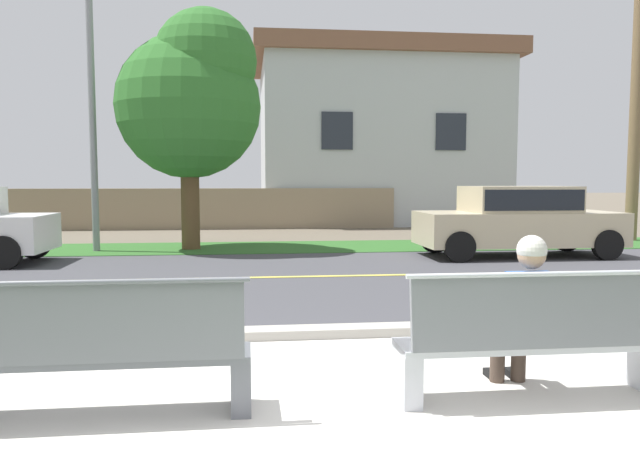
% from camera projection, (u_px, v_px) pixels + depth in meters
% --- Properties ---
extents(ground_plane, '(140.00, 140.00, 0.00)m').
position_uv_depth(ground_plane, '(276.00, 266.00, 12.16)').
color(ground_plane, '#665B4C').
extents(sidewalk_pavement, '(44.00, 3.60, 0.01)m').
position_uv_depth(sidewalk_pavement, '(324.00, 402.00, 4.64)').
color(sidewalk_pavement, beige).
rests_on(sidewalk_pavement, ground_plane).
extents(curb_edge, '(44.00, 0.30, 0.11)m').
position_uv_depth(curb_edge, '(301.00, 333.00, 6.57)').
color(curb_edge, '#ADA89E').
rests_on(curb_edge, ground_plane).
extents(street_asphalt, '(52.00, 8.00, 0.01)m').
position_uv_depth(street_asphalt, '(281.00, 277.00, 10.68)').
color(street_asphalt, '#424247').
rests_on(street_asphalt, ground_plane).
extents(road_centre_line, '(48.00, 0.14, 0.01)m').
position_uv_depth(road_centre_line, '(281.00, 277.00, 10.68)').
color(road_centre_line, '#E0CC4C').
rests_on(road_centre_line, ground_plane).
extents(far_verge_grass, '(48.00, 2.80, 0.02)m').
position_uv_depth(far_verge_grass, '(270.00, 247.00, 15.48)').
color(far_verge_grass, '#2D6026').
rests_on(far_verge_grass, ground_plane).
extents(bench_left, '(2.08, 0.48, 1.01)m').
position_uv_depth(bench_left, '(98.00, 355.00, 4.27)').
color(bench_left, slate).
rests_on(bench_left, ground_plane).
extents(bench_right, '(2.08, 0.48, 1.01)m').
position_uv_depth(bench_right, '(537.00, 341.00, 4.63)').
color(bench_right, silver).
rests_on(bench_right, ground_plane).
extents(seated_person_blue, '(0.52, 0.68, 1.25)m').
position_uv_depth(seated_person_blue, '(525.00, 308.00, 4.78)').
color(seated_person_blue, '#47382D').
rests_on(seated_person_blue, ground_plane).
extents(car_beige_near, '(4.30, 1.86, 1.54)m').
position_uv_depth(car_beige_near, '(518.00, 218.00, 13.59)').
color(car_beige_near, '#C6B793').
rests_on(car_beige_near, ground_plane).
extents(streetlamp, '(0.24, 2.10, 7.49)m').
position_uv_depth(streetlamp, '(93.00, 69.00, 14.43)').
color(streetlamp, gray).
rests_on(streetlamp, ground_plane).
extents(shade_tree_left, '(3.42, 3.42, 5.65)m').
position_uv_depth(shade_tree_left, '(193.00, 96.00, 14.70)').
color(shade_tree_left, brown).
rests_on(shade_tree_left, ground_plane).
extents(garden_wall, '(13.00, 0.36, 1.40)m').
position_uv_depth(garden_wall, '(207.00, 209.00, 21.31)').
color(garden_wall, gray).
rests_on(garden_wall, ground_plane).
extents(house_across_street, '(9.80, 6.91, 6.76)m').
position_uv_depth(house_across_street, '(376.00, 137.00, 24.99)').
color(house_across_street, '#B7BCC1').
rests_on(house_across_street, ground_plane).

